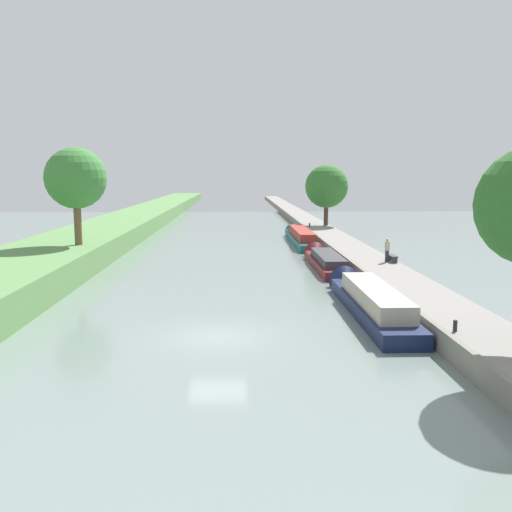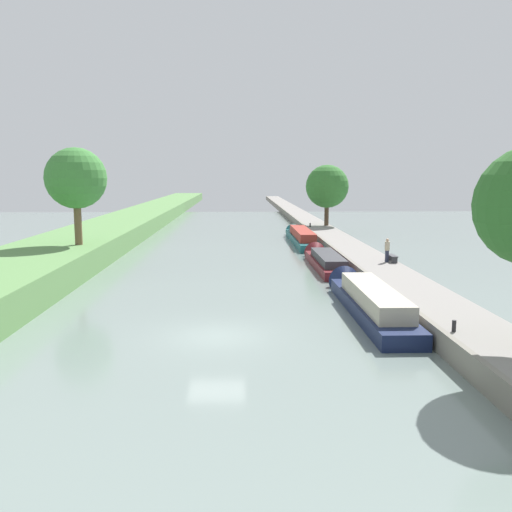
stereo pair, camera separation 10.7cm
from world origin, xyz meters
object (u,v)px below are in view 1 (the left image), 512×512
at_px(narrowboat_teal, 300,237).
at_px(mooring_bollard_far, 310,225).
at_px(person_walking, 387,250).
at_px(park_bench, 392,257).
at_px(mooring_bollard_near, 455,326).
at_px(narrowboat_maroon, 325,260).
at_px(narrowboat_navy, 369,300).

bearing_deg(narrowboat_teal, mooring_bollard_far, 74.96).
xyz_separation_m(person_walking, mooring_bollard_far, (-1.97, 25.68, -0.65)).
bearing_deg(mooring_bollard_far, park_bench, -84.67).
relative_size(narrowboat_teal, mooring_bollard_near, 35.12).
distance_m(narrowboat_teal, mooring_bollard_near, 35.58).
bearing_deg(person_walking, mooring_bollard_far, 94.39).
bearing_deg(park_bench, mooring_bollard_near, -97.97).
xyz_separation_m(narrowboat_teal, mooring_bollard_far, (1.89, 7.03, 0.54)).
xyz_separation_m(mooring_bollard_near, park_bench, (2.38, 17.01, 0.12)).
bearing_deg(mooring_bollard_far, mooring_bollard_near, -90.00).
bearing_deg(park_bench, narrowboat_maroon, 138.53).
bearing_deg(narrowboat_teal, narrowboat_maroon, -89.38).
distance_m(narrowboat_maroon, mooring_bollard_near, 20.73).
bearing_deg(narrowboat_navy, narrowboat_teal, 90.34).
bearing_deg(narrowboat_teal, park_bench, -77.01).
bearing_deg(person_walking, narrowboat_maroon, 134.53).
xyz_separation_m(person_walking, mooring_bollard_near, (-1.97, -16.88, -0.65)).
relative_size(narrowboat_maroon, park_bench, 7.66).
relative_size(person_walking, mooring_bollard_far, 3.69).
bearing_deg(narrowboat_teal, narrowboat_navy, -89.66).
xyz_separation_m(narrowboat_teal, mooring_bollard_near, (1.89, -35.52, 0.54)).
bearing_deg(mooring_bollard_near, narrowboat_navy, 104.15).
relative_size(person_walking, park_bench, 1.11).
distance_m(narrowboat_maroon, person_walking, 5.45).
bearing_deg(mooring_bollard_near, mooring_bollard_far, 90.00).
bearing_deg(narrowboat_navy, mooring_bollard_far, 87.25).
xyz_separation_m(mooring_bollard_near, mooring_bollard_far, (0.00, 42.56, 0.00)).
bearing_deg(park_bench, mooring_bollard_far, 95.33).
bearing_deg(mooring_bollard_far, narrowboat_maroon, -94.52).
distance_m(narrowboat_maroon, mooring_bollard_far, 21.99).
distance_m(narrowboat_maroon, park_bench, 5.55).
bearing_deg(mooring_bollard_near, person_walking, 83.33).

